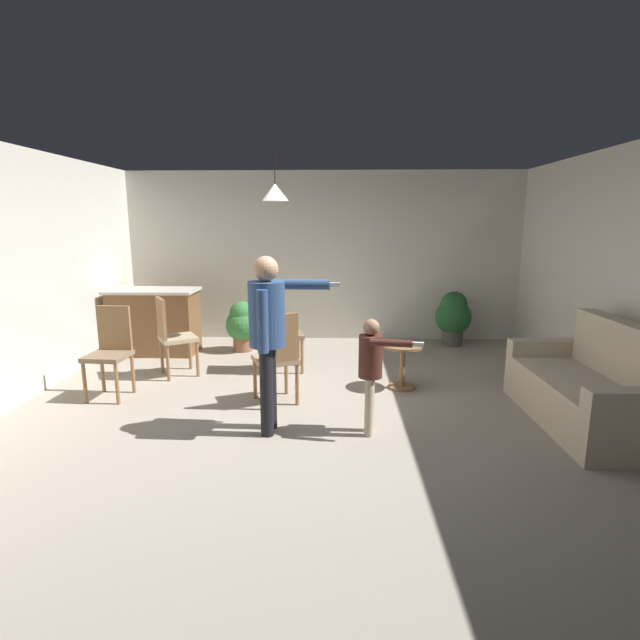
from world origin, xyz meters
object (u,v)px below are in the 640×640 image
(kitchen_counter, at_px, (155,321))
(dining_chair_centre_back, at_px, (280,330))
(dining_chair_spare, at_px, (277,355))
(spare_remote_on_table, at_px, (406,344))
(dining_chair_near_wall, at_px, (172,334))
(potted_plant_by_wall, at_px, (453,316))
(side_table_by_couch, at_px, (403,361))
(person_child, at_px, (372,364))
(dining_chair_by_counter, at_px, (111,348))
(potted_plant_corner, at_px, (242,324))
(person_adult, at_px, (269,325))
(couch_floral, at_px, (590,391))

(kitchen_counter, bearing_deg, dining_chair_centre_back, -22.66)
(dining_chair_spare, relative_size, spare_remote_on_table, 7.69)
(dining_chair_near_wall, bearing_deg, potted_plant_by_wall, 82.38)
(side_table_by_couch, xyz_separation_m, potted_plant_by_wall, (1.06, 2.06, 0.14))
(person_child, bearing_deg, side_table_by_couch, 169.08)
(kitchen_counter, bearing_deg, person_child, -42.06)
(side_table_by_couch, relative_size, dining_chair_by_counter, 0.52)
(kitchen_counter, height_order, potted_plant_by_wall, kitchen_counter)
(spare_remote_on_table, bearing_deg, side_table_by_couch, 130.10)
(side_table_by_couch, xyz_separation_m, potted_plant_corner, (-2.17, 1.59, 0.09))
(kitchen_counter, distance_m, dining_chair_near_wall, 1.24)
(person_adult, bearing_deg, dining_chair_near_wall, -135.22)
(couch_floral, distance_m, kitchen_counter, 5.63)
(couch_floral, bearing_deg, spare_remote_on_table, 59.43)
(potted_plant_by_wall, bearing_deg, kitchen_counter, -172.14)
(person_child, distance_m, potted_plant_by_wall, 3.64)
(person_adult, xyz_separation_m, dining_chair_centre_back, (-0.11, 1.86, -0.46))
(couch_floral, bearing_deg, dining_chair_centre_back, 62.31)
(potted_plant_by_wall, bearing_deg, dining_chair_centre_back, -150.64)
(couch_floral, distance_m, person_child, 2.15)
(dining_chair_near_wall, bearing_deg, couch_floral, 42.33)
(potted_plant_by_wall, bearing_deg, person_child, -114.52)
(dining_chair_centre_back, bearing_deg, dining_chair_by_counter, -72.98)
(dining_chair_near_wall, bearing_deg, kitchen_counter, 178.89)
(dining_chair_near_wall, xyz_separation_m, dining_chair_centre_back, (1.33, 0.26, 0.00))
(dining_chair_spare, bearing_deg, dining_chair_centre_back, 70.38)
(couch_floral, bearing_deg, dining_chair_near_wall, 72.50)
(dining_chair_spare, bearing_deg, person_adult, -113.41)
(potted_plant_corner, bearing_deg, side_table_by_couch, -36.24)
(couch_floral, height_order, dining_chair_spare, same)
(couch_floral, xyz_separation_m, side_table_by_couch, (-1.65, 0.95, -0.00))
(dining_chair_centre_back, relative_size, potted_plant_by_wall, 1.18)
(spare_remote_on_table, bearing_deg, dining_chair_spare, -159.72)
(dining_chair_near_wall, bearing_deg, dining_chair_centre_back, 69.75)
(side_table_by_couch, height_order, person_child, person_child)
(dining_chair_spare, height_order, potted_plant_by_wall, dining_chair_spare)
(couch_floral, relative_size, person_child, 1.69)
(dining_chair_centre_back, relative_size, potted_plant_corner, 1.33)
(side_table_by_couch, distance_m, dining_chair_by_counter, 3.28)
(dining_chair_near_wall, distance_m, potted_plant_corner, 1.39)
(dining_chair_near_wall, height_order, potted_plant_by_wall, dining_chair_near_wall)
(kitchen_counter, height_order, potted_plant_corner, kitchen_counter)
(person_child, xyz_separation_m, dining_chair_by_counter, (-2.80, 0.90, -0.12))
(dining_chair_near_wall, bearing_deg, person_child, 24.36)
(person_child, height_order, dining_chair_spare, person_child)
(dining_chair_by_counter, xyz_separation_m, potted_plant_corner, (1.08, 1.95, -0.13))
(dining_chair_by_counter, bearing_deg, potted_plant_by_wall, -147.30)
(person_adult, distance_m, spare_remote_on_table, 1.91)
(person_child, distance_m, dining_chair_centre_back, 2.15)
(potted_plant_corner, relative_size, potted_plant_by_wall, 0.89)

